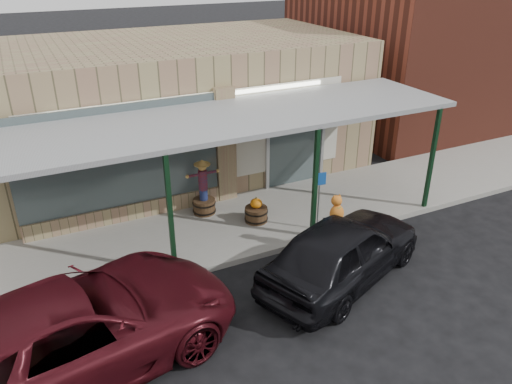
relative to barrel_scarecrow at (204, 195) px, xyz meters
name	(u,v)px	position (x,y,z in m)	size (l,w,h in m)	color
ground	(292,311)	(0.21, -4.50, -0.68)	(120.00, 120.00, 0.00)	black
sidewalk	(224,228)	(0.21, -0.90, -0.60)	(40.00, 3.20, 0.15)	gray
storefront	(167,109)	(0.21, 3.66, 1.41)	(12.00, 6.25, 4.20)	#928459
awning	(222,121)	(0.21, -0.94, 2.33)	(12.00, 3.00, 3.04)	gray
block_buildings_near	(212,45)	(2.22, 4.70, 3.09)	(61.00, 8.00, 8.00)	maroon
barrel_scarecrow	(204,195)	(0.00, 0.00, 0.00)	(0.94, 0.75, 1.57)	#503420
barrel_pumpkin	(256,213)	(1.08, -1.04, -0.28)	(0.65, 0.65, 0.71)	#503420
handicap_sign	(319,193)	(2.31, -2.10, 0.49)	(0.33, 0.07, 1.58)	gray
parked_sedan	(343,250)	(1.74, -4.01, 0.08)	(4.80, 3.32, 1.63)	black
car_maroon	(74,331)	(-3.92, -4.17, 0.14)	(2.71, 5.87, 1.63)	#440D14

